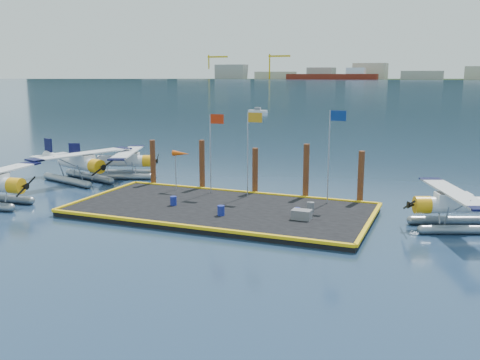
% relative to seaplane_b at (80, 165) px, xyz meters
% --- Properties ---
extents(ground, '(4000.00, 4000.00, 0.00)m').
position_rel_seaplane_b_xyz_m(ground, '(15.65, -5.06, -1.51)').
color(ground, '#1A354F').
rests_on(ground, ground).
extents(dock, '(20.00, 10.00, 0.40)m').
position_rel_seaplane_b_xyz_m(dock, '(15.65, -5.06, -1.31)').
color(dock, black).
rests_on(dock, ground).
extents(dock_bumpers, '(20.25, 10.25, 0.18)m').
position_rel_seaplane_b_xyz_m(dock_bumpers, '(15.65, -5.06, -1.02)').
color(dock_bumpers, yellow).
rests_on(dock_bumpers, dock).
extents(seaplane_b, '(9.09, 9.71, 3.48)m').
position_rel_seaplane_b_xyz_m(seaplane_b, '(0.00, 0.00, 0.00)').
color(seaplane_b, gray).
rests_on(seaplane_b, ground).
extents(seaplane_c, '(8.24, 8.74, 3.16)m').
position_rel_seaplane_b_xyz_m(seaplane_c, '(2.30, 3.30, -0.14)').
color(seaplane_c, gray).
rests_on(seaplane_c, ground).
extents(seaplane_d, '(8.21, 8.69, 3.15)m').
position_rel_seaplane_b_xyz_m(seaplane_d, '(30.64, -3.26, -0.14)').
color(seaplane_d, gray).
rests_on(seaplane_d, ground).
extents(drum_1, '(0.46, 0.46, 0.65)m').
position_rel_seaplane_b_xyz_m(drum_1, '(16.54, -7.02, -0.79)').
color(drum_1, navy).
rests_on(drum_1, dock).
extents(drum_2, '(0.41, 0.41, 0.57)m').
position_rel_seaplane_b_xyz_m(drum_2, '(21.15, -5.49, -0.83)').
color(drum_2, navy).
rests_on(drum_2, dock).
extents(drum_3, '(0.44, 0.44, 0.62)m').
position_rel_seaplane_b_xyz_m(drum_3, '(12.39, -5.77, -0.80)').
color(drum_3, navy).
rests_on(drum_3, dock).
extents(drum_4, '(0.48, 0.48, 0.68)m').
position_rel_seaplane_b_xyz_m(drum_4, '(21.67, -4.11, -0.77)').
color(drum_4, slate).
rests_on(drum_4, dock).
extents(crate, '(1.20, 0.80, 0.60)m').
position_rel_seaplane_b_xyz_m(crate, '(21.59, -5.97, -0.81)').
color(crate, slate).
rests_on(crate, dock).
extents(flagpole_red, '(1.14, 0.08, 6.00)m').
position_rel_seaplane_b_xyz_m(flagpole_red, '(13.36, -1.26, 2.88)').
color(flagpole_red, '#9C9DA5').
rests_on(flagpole_red, dock).
extents(flagpole_yellow, '(1.14, 0.08, 6.20)m').
position_rel_seaplane_b_xyz_m(flagpole_yellow, '(16.35, -1.26, 3.00)').
color(flagpole_yellow, '#9C9DA5').
rests_on(flagpole_yellow, dock).
extents(flagpole_blue, '(1.14, 0.08, 6.50)m').
position_rel_seaplane_b_xyz_m(flagpole_blue, '(22.35, -1.26, 3.17)').
color(flagpole_blue, '#9C9DA5').
rests_on(flagpole_blue, dock).
extents(windsock, '(1.40, 0.44, 3.12)m').
position_rel_seaplane_b_xyz_m(windsock, '(10.62, -1.26, 1.71)').
color(windsock, '#9C9DA5').
rests_on(windsock, dock).
extents(piling_0, '(0.44, 0.44, 4.00)m').
position_rel_seaplane_b_xyz_m(piling_0, '(7.15, 0.34, 0.49)').
color(piling_0, '#492214').
rests_on(piling_0, ground).
extents(piling_1, '(0.44, 0.44, 4.20)m').
position_rel_seaplane_b_xyz_m(piling_1, '(11.65, 0.34, 0.59)').
color(piling_1, '#492214').
rests_on(piling_1, ground).
extents(piling_2, '(0.44, 0.44, 3.80)m').
position_rel_seaplane_b_xyz_m(piling_2, '(16.15, 0.34, 0.39)').
color(piling_2, '#492214').
rests_on(piling_2, ground).
extents(piling_3, '(0.44, 0.44, 4.30)m').
position_rel_seaplane_b_xyz_m(piling_3, '(20.15, 0.34, 0.64)').
color(piling_3, '#492214').
rests_on(piling_3, ground).
extents(piling_4, '(0.44, 0.44, 4.00)m').
position_rel_seaplane_b_xyz_m(piling_4, '(24.15, 0.34, 0.49)').
color(piling_4, '#492214').
rests_on(piling_4, ground).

